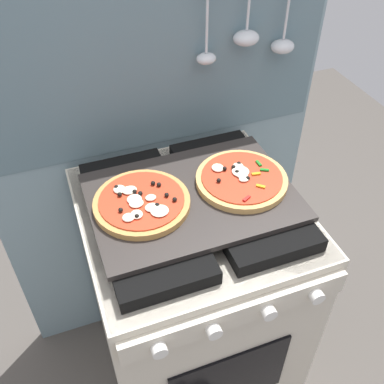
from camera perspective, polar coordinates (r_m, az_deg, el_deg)
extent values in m
plane|color=#4C4742|center=(1.92, 0.00, -20.98)|extent=(4.00, 4.00, 0.00)
cube|color=#7A939E|center=(1.52, -4.44, 3.69)|extent=(1.10, 0.03, 1.55)
cube|color=slate|center=(1.31, -5.11, 16.30)|extent=(1.08, 0.00, 0.56)
cylinder|color=silver|center=(1.28, 1.95, 21.78)|extent=(0.01, 0.01, 0.22)
ellipsoid|color=silver|center=(1.33, 1.82, 16.67)|extent=(0.06, 0.05, 0.03)
ellipsoid|color=silver|center=(1.36, 6.93, 18.95)|extent=(0.08, 0.07, 0.04)
cylinder|color=silver|center=(1.38, 12.26, 22.62)|extent=(0.01, 0.01, 0.21)
ellipsoid|color=silver|center=(1.43, 11.49, 17.77)|extent=(0.07, 0.06, 0.04)
cube|color=beige|center=(1.55, 0.00, -13.74)|extent=(0.60, 0.60, 0.86)
cube|color=black|center=(1.22, 0.00, -2.50)|extent=(0.59, 0.59, 0.01)
cube|color=black|center=(1.18, -6.40, -3.25)|extent=(0.24, 0.51, 0.04)
cube|color=black|center=(1.25, 6.02, -0.07)|extent=(0.24, 0.51, 0.04)
cube|color=beige|center=(1.09, 5.93, -15.34)|extent=(0.58, 0.02, 0.07)
cylinder|color=silver|center=(1.04, -4.19, -19.54)|extent=(0.04, 0.02, 0.04)
cylinder|color=silver|center=(1.06, 2.84, -17.41)|extent=(0.04, 0.02, 0.04)
cylinder|color=silver|center=(1.10, 9.82, -14.99)|extent=(0.04, 0.02, 0.04)
cylinder|color=silver|center=(1.15, 15.66, -12.76)|extent=(0.04, 0.02, 0.04)
cube|color=black|center=(1.40, 4.74, -22.93)|extent=(0.36, 0.01, 0.28)
cube|color=#2D2826|center=(1.19, 0.00, -0.65)|extent=(0.54, 0.38, 0.02)
cylinder|color=#C18947|center=(1.15, -6.43, -1.38)|extent=(0.25, 0.25, 0.02)
cylinder|color=red|center=(1.15, -6.47, -0.98)|extent=(0.22, 0.22, 0.00)
ellipsoid|color=#F4EACC|center=(1.13, -7.13, -1.42)|extent=(0.04, 0.03, 0.01)
ellipsoid|color=#F4EACC|center=(1.17, -9.26, 0.35)|extent=(0.03, 0.03, 0.01)
ellipsoid|color=#F4EACC|center=(1.17, -8.01, 0.24)|extent=(0.04, 0.03, 0.01)
ellipsoid|color=#F4EACC|center=(1.11, -5.16, -1.98)|extent=(0.03, 0.03, 0.01)
ellipsoid|color=#F4EACC|center=(1.10, -8.13, -3.23)|extent=(0.03, 0.03, 0.01)
ellipsoid|color=#F4EACC|center=(1.14, -7.38, -0.92)|extent=(0.04, 0.04, 0.01)
ellipsoid|color=#F4EACC|center=(1.14, -5.25, -0.84)|extent=(0.03, 0.02, 0.01)
ellipsoid|color=#F4EACC|center=(1.10, -7.08, -2.85)|extent=(0.03, 0.03, 0.01)
ellipsoid|color=#F4EACC|center=(1.10, -4.16, -2.41)|extent=(0.05, 0.04, 0.01)
sphere|color=black|center=(1.18, -5.01, 1.14)|extent=(0.01, 0.01, 0.01)
sphere|color=black|center=(1.14, -3.26, -0.37)|extent=(0.01, 0.01, 0.01)
sphere|color=black|center=(1.18, -9.63, 0.62)|extent=(0.01, 0.01, 0.01)
sphere|color=black|center=(1.12, -4.48, -1.66)|extent=(0.01, 0.01, 0.01)
sphere|color=black|center=(1.11, -9.10, -2.28)|extent=(0.01, 0.01, 0.01)
sphere|color=black|center=(1.09, -7.05, -3.10)|extent=(0.01, 0.01, 0.01)
sphere|color=black|center=(1.15, -6.62, -0.16)|extent=(0.01, 0.01, 0.01)
sphere|color=black|center=(1.16, -9.23, -0.31)|extent=(0.01, 0.01, 0.01)
sphere|color=black|center=(1.17, -4.25, 0.96)|extent=(0.01, 0.01, 0.01)
sphere|color=black|center=(1.16, -7.35, 0.05)|extent=(0.01, 0.01, 0.01)
sphere|color=black|center=(1.13, -2.23, -0.94)|extent=(0.01, 0.01, 0.01)
cylinder|color=tan|center=(1.22, 6.28, 1.63)|extent=(0.25, 0.25, 0.02)
cylinder|color=red|center=(1.22, 6.32, 2.03)|extent=(0.22, 0.22, 0.00)
ellipsoid|color=#F4EACC|center=(1.22, 6.22, 2.64)|extent=(0.05, 0.05, 0.01)
ellipsoid|color=#F4EACC|center=(1.20, 6.68, 1.68)|extent=(0.03, 0.02, 0.01)
ellipsoid|color=#F4EACC|center=(1.21, 6.38, 2.24)|extent=(0.03, 0.03, 0.01)
ellipsoid|color=#F4EACC|center=(1.24, 5.92, 3.30)|extent=(0.03, 0.03, 0.01)
ellipsoid|color=#F4EACC|center=(1.23, 3.30, 3.12)|extent=(0.03, 0.04, 0.01)
cube|color=gold|center=(1.22, 8.19, 2.33)|extent=(0.03, 0.01, 0.00)
sphere|color=black|center=(1.19, 3.40, 1.56)|extent=(0.01, 0.01, 0.01)
cube|color=#19721E|center=(1.24, 9.31, 2.74)|extent=(0.02, 0.02, 0.00)
cube|color=gold|center=(1.18, 8.77, 0.74)|extent=(0.02, 0.02, 0.00)
sphere|color=black|center=(1.20, 7.14, 1.77)|extent=(0.01, 0.01, 0.01)
cube|color=red|center=(1.14, 6.99, -0.82)|extent=(0.03, 0.02, 0.00)
sphere|color=black|center=(1.22, 5.77, 2.56)|extent=(0.01, 0.01, 0.01)
cube|color=#19721E|center=(1.26, 8.52, 3.66)|extent=(0.01, 0.02, 0.00)
sphere|color=black|center=(1.25, 6.00, 3.64)|extent=(0.01, 0.01, 0.01)
sphere|color=black|center=(1.23, 5.31, 3.19)|extent=(0.01, 0.01, 0.01)
sphere|color=black|center=(1.22, 4.20, 3.01)|extent=(0.01, 0.01, 0.01)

